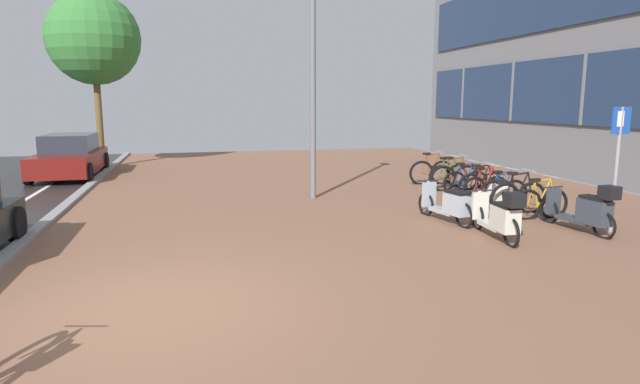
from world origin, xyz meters
The scene contains 18 objects.
ground centered at (1.43, 0.00, -0.02)m, with size 21.00×40.00×0.13m.
bicycle_rack_00 centered at (7.65, 3.14, 0.33)m, with size 1.31×0.48×0.94m.
bicycle_rack_01 centered at (7.54, 3.75, 0.35)m, with size 1.37×0.48×1.00m.
bicycle_rack_02 centered at (7.54, 4.37, 0.33)m, with size 1.30×0.48×0.95m.
bicycle_rack_03 centered at (7.45, 4.98, 0.34)m, with size 1.32×0.48×0.97m.
bicycle_rack_04 centered at (7.71, 5.60, 0.33)m, with size 1.29×0.48×0.95m.
bicycle_rack_05 centered at (7.61, 6.21, 0.33)m, with size 1.29×0.48×0.93m.
bicycle_rack_06 centered at (7.62, 6.83, 0.36)m, with size 1.43×0.48×1.03m.
bicycle_rack_07 centered at (7.74, 7.44, 0.33)m, with size 1.28×0.48×0.95m.
bicycle_rack_08 centered at (7.52, 8.06, 0.36)m, with size 1.39×0.48×1.03m.
scooter_near centered at (7.70, 1.87, 0.44)m, with size 0.56×1.86×1.00m.
scooter_mid centered at (5.82, 1.78, 0.44)m, with size 0.52×1.82×0.97m.
scooter_far centered at (7.50, 4.46, 0.36)m, with size 0.85×1.57×0.71m.
scooter_extra centered at (5.60, 3.27, 0.38)m, with size 0.63×1.78×0.80m.
parked_car_far centered at (-3.38, 12.49, 0.64)m, with size 1.87×4.37×1.39m.
parking_sign centered at (8.23, 1.82, 1.46)m, with size 0.40×0.07×2.36m.
lamp_post centered at (3.53, 6.62, 3.21)m, with size 0.20×0.52×5.77m.
street_tree centered at (-2.73, 14.67, 4.67)m, with size 3.29×3.29×6.33m.
Camera 1 is at (0.53, -6.33, 2.45)m, focal length 29.54 mm.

